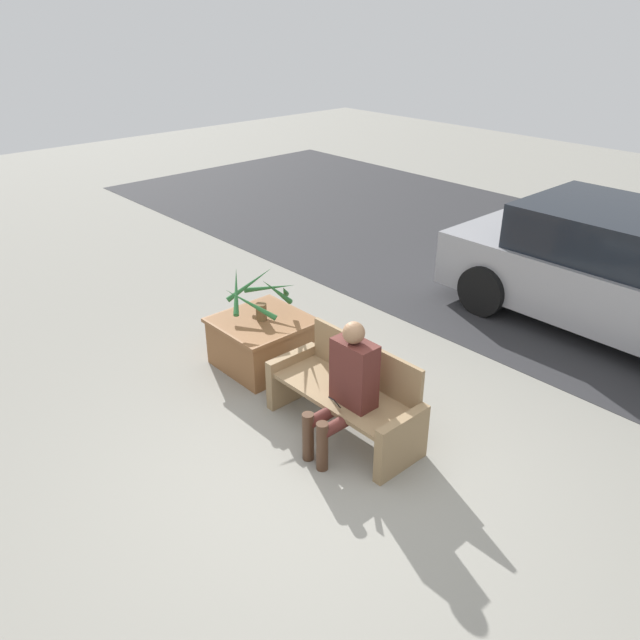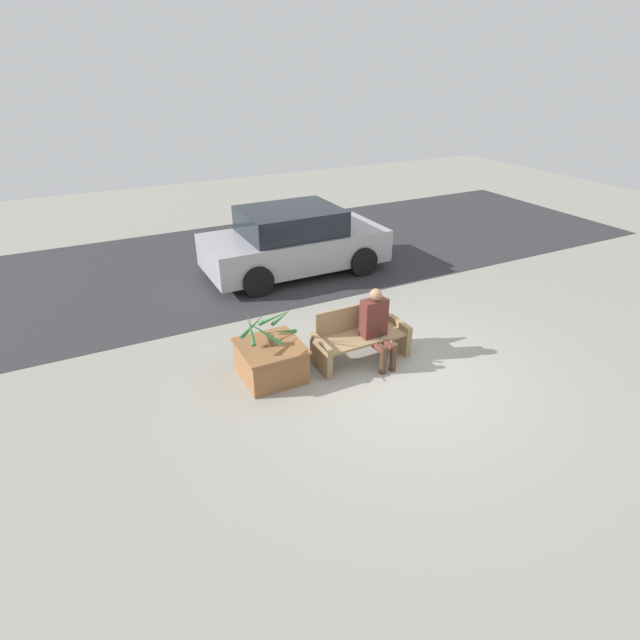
{
  "view_description": "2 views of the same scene",
  "coord_description": "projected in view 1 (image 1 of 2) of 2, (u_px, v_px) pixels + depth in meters",
  "views": [
    {
      "loc": [
        3.07,
        -2.71,
        3.55
      ],
      "look_at": [
        -1.03,
        1.01,
        0.75
      ],
      "focal_mm": 35.0,
      "sensor_mm": 36.0,
      "label": 1
    },
    {
      "loc": [
        -3.99,
        -5.16,
        4.25
      ],
      "look_at": [
        -0.96,
        0.75,
        0.81
      ],
      "focal_mm": 28.0,
      "sensor_mm": 36.0,
      "label": 2
    }
  ],
  "objects": [
    {
      "name": "bench",
      "position": [
        347.0,
        394.0,
        5.69
      ],
      "size": [
        1.52,
        0.59,
        0.84
      ],
      "color": "#8C704C",
      "rests_on": "ground_plane"
    },
    {
      "name": "planter_box",
      "position": [
        263.0,
        340.0,
        6.78
      ],
      "size": [
        0.92,
        0.94,
        0.55
      ],
      "color": "brown",
      "rests_on": "ground_plane"
    },
    {
      "name": "road_surface",
      "position": [
        621.0,
        289.0,
        8.71
      ],
      "size": [
        20.0,
        6.0,
        0.01
      ],
      "primitive_type": "cube",
      "color": "#2D2D30",
      "rests_on": "ground_plane"
    },
    {
      "name": "person_seated",
      "position": [
        347.0,
        384.0,
        5.33
      ],
      "size": [
        0.4,
        0.62,
        1.22
      ],
      "color": "#51231E",
      "rests_on": "ground_plane"
    },
    {
      "name": "ground_plane",
      "position": [
        313.0,
        476.0,
        5.26
      ],
      "size": [
        30.0,
        30.0,
        0.0
      ],
      "primitive_type": "plane",
      "color": "gray"
    },
    {
      "name": "parked_car",
      "position": [
        616.0,
        271.0,
        7.44
      ],
      "size": [
        4.0,
        1.98,
        1.46
      ],
      "color": "#99999E",
      "rests_on": "ground_plane"
    },
    {
      "name": "potted_plant",
      "position": [
        261.0,
        295.0,
        6.55
      ],
      "size": [
        0.82,
        0.83,
        0.61
      ],
      "color": "brown",
      "rests_on": "planter_box"
    }
  ]
}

